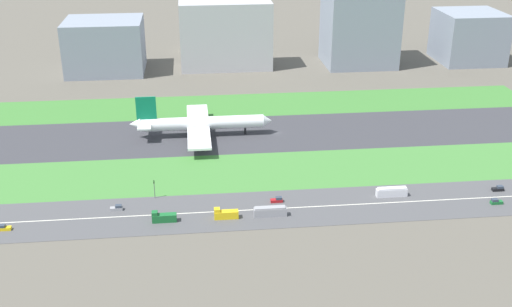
{
  "coord_description": "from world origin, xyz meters",
  "views": [
    {
      "loc": [
        -38.96,
        -269.02,
        108.11
      ],
      "look_at": [
        -13.79,
        -36.5,
        6.0
      ],
      "focal_mm": 43.95,
      "sensor_mm": 36.0,
      "label": 1
    }
  ],
  "objects_px": {
    "car_1": "(498,189)",
    "truck_0": "(225,214)",
    "airliner": "(199,123)",
    "car_3": "(496,202)",
    "bus_1": "(392,192)",
    "cargo_warehouse": "(469,36)",
    "terminal_building": "(105,46)",
    "hangar_building": "(226,35)",
    "traffic_light": "(154,188)",
    "car_0": "(117,208)",
    "truck_1": "(164,217)",
    "car_4": "(4,228)",
    "car_2": "(277,200)",
    "fuel_tank_west": "(203,39)",
    "office_tower": "(360,22)",
    "bus_0": "(270,211)"
  },
  "relations": [
    {
      "from": "truck_1",
      "to": "terminal_building",
      "type": "distance_m",
      "value": 196.56
    },
    {
      "from": "car_1",
      "to": "traffic_light",
      "type": "xyz_separation_m",
      "value": [
        -129.4,
        7.99,
        3.37
      ]
    },
    {
      "from": "hangar_building",
      "to": "terminal_building",
      "type": "bearing_deg",
      "value": 180.0
    },
    {
      "from": "hangar_building",
      "to": "car_3",
      "type": "bearing_deg",
      "value": -65.88
    },
    {
      "from": "airliner",
      "to": "car_1",
      "type": "relative_size",
      "value": 14.77
    },
    {
      "from": "car_2",
      "to": "car_0",
      "type": "xyz_separation_m",
      "value": [
        -57.76,
        0.0,
        0.0
      ]
    },
    {
      "from": "truck_0",
      "to": "office_tower",
      "type": "xyz_separation_m",
      "value": [
        96.97,
        192.0,
        24.87
      ]
    },
    {
      "from": "airliner",
      "to": "car_3",
      "type": "height_order",
      "value": "airliner"
    },
    {
      "from": "truck_1",
      "to": "car_0",
      "type": "bearing_deg",
      "value": -30.75
    },
    {
      "from": "traffic_light",
      "to": "bus_1",
      "type": "bearing_deg",
      "value": -5.21
    },
    {
      "from": "truck_0",
      "to": "cargo_warehouse",
      "type": "xyz_separation_m",
      "value": [
        169.59,
        192.0,
        14.2
      ]
    },
    {
      "from": "terminal_building",
      "to": "truck_1",
      "type": "bearing_deg",
      "value": -78.33
    },
    {
      "from": "car_2",
      "to": "cargo_warehouse",
      "type": "xyz_separation_m",
      "value": [
        150.02,
        182.0,
        14.95
      ]
    },
    {
      "from": "car_2",
      "to": "bus_0",
      "type": "relative_size",
      "value": 0.38
    },
    {
      "from": "car_1",
      "to": "car_0",
      "type": "bearing_deg",
      "value": 180.0
    },
    {
      "from": "bus_1",
      "to": "fuel_tank_west",
      "type": "bearing_deg",
      "value": 105.57
    },
    {
      "from": "truck_0",
      "to": "truck_1",
      "type": "distance_m",
      "value": 21.38
    },
    {
      "from": "car_2",
      "to": "office_tower",
      "type": "height_order",
      "value": "office_tower"
    },
    {
      "from": "car_1",
      "to": "car_4",
      "type": "xyz_separation_m",
      "value": [
        -179.12,
        -10.0,
        0.0
      ]
    },
    {
      "from": "car_3",
      "to": "fuel_tank_west",
      "type": "bearing_deg",
      "value": -67.28
    },
    {
      "from": "terminal_building",
      "to": "hangar_building",
      "type": "distance_m",
      "value": 73.82
    },
    {
      "from": "car_3",
      "to": "truck_1",
      "type": "relative_size",
      "value": 0.52
    },
    {
      "from": "airliner",
      "to": "truck_0",
      "type": "bearing_deg",
      "value": -84.74
    },
    {
      "from": "car_1",
      "to": "truck_0",
      "type": "relative_size",
      "value": 0.52
    },
    {
      "from": "car_2",
      "to": "truck_1",
      "type": "height_order",
      "value": "truck_1"
    },
    {
      "from": "traffic_light",
      "to": "cargo_warehouse",
      "type": "height_order",
      "value": "cargo_warehouse"
    },
    {
      "from": "car_3",
      "to": "cargo_warehouse",
      "type": "xyz_separation_m",
      "value": [
        70.98,
        192.0,
        14.95
      ]
    },
    {
      "from": "car_1",
      "to": "bus_1",
      "type": "xyz_separation_m",
      "value": [
        -41.72,
        -0.0,
        0.9
      ]
    },
    {
      "from": "car_4",
      "to": "terminal_building",
      "type": "xyz_separation_m",
      "value": [
        13.76,
        192.0,
        14.9
      ]
    },
    {
      "from": "airliner",
      "to": "terminal_building",
      "type": "bearing_deg",
      "value": 115.28
    },
    {
      "from": "bus_1",
      "to": "truck_0",
      "type": "relative_size",
      "value": 1.38
    },
    {
      "from": "bus_0",
      "to": "traffic_light",
      "type": "bearing_deg",
      "value": -23.81
    },
    {
      "from": "car_1",
      "to": "car_2",
      "type": "bearing_deg",
      "value": 180.0
    },
    {
      "from": "car_2",
      "to": "fuel_tank_west",
      "type": "xyz_separation_m",
      "value": [
        -20.2,
        227.0,
        6.85
      ]
    },
    {
      "from": "car_3",
      "to": "truck_0",
      "type": "height_order",
      "value": "truck_0"
    },
    {
      "from": "car_2",
      "to": "fuel_tank_west",
      "type": "height_order",
      "value": "fuel_tank_west"
    },
    {
      "from": "bus_1",
      "to": "cargo_warehouse",
      "type": "relative_size",
      "value": 0.29
    },
    {
      "from": "bus_1",
      "to": "cargo_warehouse",
      "type": "xyz_separation_m",
      "value": [
        106.98,
        182.0,
        14.05
      ]
    },
    {
      "from": "car_1",
      "to": "hangar_building",
      "type": "bearing_deg",
      "value": 116.74
    },
    {
      "from": "terminal_building",
      "to": "truck_0",
      "type": "bearing_deg",
      "value": -72.37
    },
    {
      "from": "car_4",
      "to": "car_0",
      "type": "height_order",
      "value": "same"
    },
    {
      "from": "airliner",
      "to": "fuel_tank_west",
      "type": "height_order",
      "value": "airliner"
    },
    {
      "from": "airliner",
      "to": "bus_0",
      "type": "bearing_deg",
      "value": -73.65
    },
    {
      "from": "car_0",
      "to": "truck_1",
      "type": "xyz_separation_m",
      "value": [
        16.81,
        -10.0,
        0.75
      ]
    },
    {
      "from": "office_tower",
      "to": "bus_0",
      "type": "bearing_deg",
      "value": -112.94
    },
    {
      "from": "office_tower",
      "to": "car_0",
      "type": "bearing_deg",
      "value": -126.6
    },
    {
      "from": "terminal_building",
      "to": "hangar_building",
      "type": "height_order",
      "value": "hangar_building"
    },
    {
      "from": "bus_0",
      "to": "office_tower",
      "type": "height_order",
      "value": "office_tower"
    },
    {
      "from": "office_tower",
      "to": "car_1",
      "type": "bearing_deg",
      "value": -87.69
    },
    {
      "from": "car_4",
      "to": "bus_1",
      "type": "distance_m",
      "value": 137.76
    }
  ]
}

